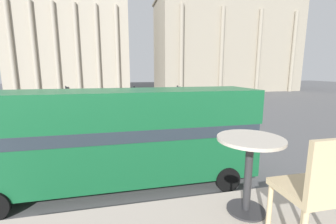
# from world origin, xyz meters

# --- Properties ---
(double_decker_bus) EXTENTS (11.15, 2.73, 4.12)m
(double_decker_bus) POSITION_xyz_m (-0.11, 6.92, 2.30)
(double_decker_bus) COLOR black
(double_decker_bus) RESTS_ON ground_plane
(cafe_dining_table) EXTENTS (0.60, 0.60, 0.73)m
(cafe_dining_table) POSITION_xyz_m (1.00, -0.35, 4.07)
(cafe_dining_table) COLOR #2D2D30
(cafe_dining_table) RESTS_ON cafe_floor_slab
(cafe_chair_0) EXTENTS (0.40, 0.40, 0.91)m
(cafe_chair_0) POSITION_xyz_m (1.17, -0.91, 4.05)
(cafe_chair_0) COLOR #D1B789
(cafe_chair_0) RESTS_ON cafe_floor_slab
(plaza_building_left) EXTENTS (27.59, 12.37, 23.18)m
(plaza_building_left) POSITION_xyz_m (-10.76, 58.00, 11.58)
(plaza_building_left) COLOR #B2A893
(plaza_building_left) RESTS_ON ground_plane
(plaza_building_right) EXTENTS (35.19, 16.41, 22.30)m
(plaza_building_right) POSITION_xyz_m (27.16, 53.24, 11.15)
(plaza_building_right) COLOR #A39984
(plaza_building_right) RESTS_ON ground_plane
(traffic_light_near) EXTENTS (0.42, 0.24, 4.07)m
(traffic_light_near) POSITION_xyz_m (0.77, 10.14, 2.65)
(traffic_light_near) COLOR black
(traffic_light_near) RESTS_ON ground_plane
(traffic_light_mid) EXTENTS (0.42, 0.24, 3.69)m
(traffic_light_mid) POSITION_xyz_m (4.72, 15.87, 2.42)
(traffic_light_mid) COLOR black
(traffic_light_mid) RESTS_ON ground_plane
(traffic_light_far) EXTENTS (0.42, 0.24, 3.49)m
(traffic_light_far) POSITION_xyz_m (-4.92, 20.89, 2.29)
(traffic_light_far) COLOR black
(traffic_light_far) RESTS_ON ground_plane
(car_maroon) EXTENTS (4.20, 1.93, 1.35)m
(car_maroon) POSITION_xyz_m (6.72, 27.40, 0.70)
(car_maroon) COLOR black
(car_maroon) RESTS_ON ground_plane
(car_silver) EXTENTS (4.20, 1.93, 1.35)m
(car_silver) POSITION_xyz_m (9.45, 16.80, 0.70)
(car_silver) COLOR black
(car_silver) RESTS_ON ground_plane
(pedestrian_grey) EXTENTS (0.32, 0.32, 1.78)m
(pedestrian_grey) POSITION_xyz_m (-8.30, 17.62, 1.03)
(pedestrian_grey) COLOR #282B33
(pedestrian_grey) RESTS_ON ground_plane
(pedestrian_white) EXTENTS (0.32, 0.32, 1.60)m
(pedestrian_white) POSITION_xyz_m (-6.75, 24.39, 0.91)
(pedestrian_white) COLOR #282B33
(pedestrian_white) RESTS_ON ground_plane
(pedestrian_black) EXTENTS (0.32, 0.32, 1.71)m
(pedestrian_black) POSITION_xyz_m (9.78, 12.19, 0.98)
(pedestrian_black) COLOR #282B33
(pedestrian_black) RESTS_ON ground_plane
(pedestrian_yellow) EXTENTS (0.32, 0.32, 1.66)m
(pedestrian_yellow) POSITION_xyz_m (7.86, 12.85, 0.95)
(pedestrian_yellow) COLOR #282B33
(pedestrian_yellow) RESTS_ON ground_plane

